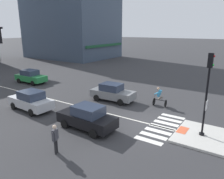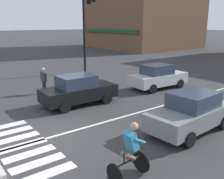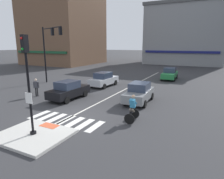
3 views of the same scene
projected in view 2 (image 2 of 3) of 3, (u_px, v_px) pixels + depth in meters
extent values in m
plane|color=#333335|center=(42.00, 140.00, 9.79)|extent=(300.00, 300.00, 0.00)
cube|color=silver|center=(5.00, 126.00, 11.08)|extent=(0.44, 1.80, 0.01)
cube|color=silver|center=(10.00, 132.00, 10.51)|extent=(0.44, 1.80, 0.01)
cube|color=silver|center=(16.00, 138.00, 9.93)|extent=(0.44, 1.80, 0.01)
cube|color=silver|center=(22.00, 146.00, 9.35)|extent=(0.44, 1.80, 0.01)
cube|color=silver|center=(30.00, 154.00, 8.77)|extent=(0.44, 1.80, 0.01)
cube|color=silver|center=(38.00, 163.00, 8.19)|extent=(0.44, 1.80, 0.01)
cube|color=silver|center=(48.00, 174.00, 7.61)|extent=(0.44, 1.80, 0.01)
cube|color=silver|center=(197.00, 96.00, 15.69)|extent=(0.14, 28.00, 0.01)
cylinder|color=black|center=(84.00, 34.00, 22.20)|extent=(0.18, 0.18, 6.82)
cube|color=#194C2D|center=(108.00, 31.00, 41.79)|extent=(14.19, 0.30, 0.50)
cube|color=slate|center=(190.00, 116.00, 10.48)|extent=(1.90, 4.18, 0.70)
cube|color=#2D384C|center=(194.00, 100.00, 10.40)|extent=(1.57, 1.97, 0.64)
cylinder|color=black|center=(190.00, 140.00, 9.16)|extent=(0.21, 0.61, 0.60)
cylinder|color=black|center=(154.00, 126.00, 10.39)|extent=(0.21, 0.61, 0.60)
cylinder|color=black|center=(224.00, 122.00, 10.75)|extent=(0.21, 0.61, 0.60)
cylinder|color=black|center=(190.00, 112.00, 11.98)|extent=(0.21, 0.61, 0.60)
cube|color=black|center=(79.00, 93.00, 13.95)|extent=(1.80, 4.14, 0.70)
cube|color=#2D384C|center=(76.00, 81.00, 13.70)|extent=(1.53, 1.94, 0.64)
cylinder|color=black|center=(91.00, 92.00, 15.42)|extent=(0.19, 0.60, 0.60)
cylinder|color=black|center=(107.00, 99.00, 14.12)|extent=(0.19, 0.60, 0.60)
cylinder|color=black|center=(52.00, 99.00, 13.97)|extent=(0.19, 0.60, 0.60)
cylinder|color=black|center=(65.00, 107.00, 12.67)|extent=(0.19, 0.60, 0.60)
cube|color=silver|center=(158.00, 79.00, 17.46)|extent=(1.91, 4.18, 0.70)
cube|color=#2D384C|center=(157.00, 69.00, 17.21)|extent=(1.57, 1.97, 0.64)
cylinder|color=black|center=(162.00, 79.00, 18.91)|extent=(0.21, 0.61, 0.60)
cylinder|color=black|center=(180.00, 84.00, 17.58)|extent=(0.21, 0.61, 0.60)
cylinder|color=black|center=(136.00, 84.00, 17.52)|extent=(0.21, 0.61, 0.60)
cylinder|color=black|center=(153.00, 89.00, 16.19)|extent=(0.21, 0.61, 0.60)
cylinder|color=black|center=(141.00, 162.00, 7.63)|extent=(0.66, 0.08, 0.66)
cylinder|color=black|center=(115.00, 175.00, 6.96)|extent=(0.66, 0.08, 0.66)
cylinder|color=black|center=(129.00, 161.00, 7.24)|extent=(0.11, 0.89, 0.05)
cylinder|color=black|center=(124.00, 158.00, 7.08)|extent=(0.04, 0.04, 0.30)
cylinder|color=black|center=(140.00, 147.00, 7.47)|extent=(0.44, 0.06, 0.04)
cylinder|color=#6B6051|center=(126.00, 155.00, 7.24)|extent=(0.14, 0.40, 0.33)
cylinder|color=#6B6051|center=(130.00, 157.00, 7.12)|extent=(0.14, 0.40, 0.33)
cube|color=#338CBF|center=(131.00, 141.00, 7.14)|extent=(0.36, 0.40, 0.60)
sphere|color=tan|center=(134.00, 126.00, 7.11)|extent=(0.22, 0.22, 0.22)
cylinder|color=#338CBF|center=(131.00, 137.00, 7.37)|extent=(0.11, 0.46, 0.31)
cylinder|color=#338CBF|center=(140.00, 141.00, 7.13)|extent=(0.11, 0.46, 0.31)
cylinder|color=black|center=(45.00, 87.00, 16.15)|extent=(0.12, 0.12, 0.82)
cylinder|color=black|center=(44.00, 87.00, 16.23)|extent=(0.12, 0.12, 0.82)
cube|color=#3F3F47|center=(44.00, 76.00, 16.01)|extent=(0.42, 0.34, 0.60)
cylinder|color=#3F3F47|center=(46.00, 77.00, 15.91)|extent=(0.09, 0.09, 0.56)
cylinder|color=#3F3F47|center=(41.00, 77.00, 16.14)|extent=(0.09, 0.09, 0.56)
sphere|color=beige|center=(43.00, 69.00, 15.90)|extent=(0.22, 0.22, 0.22)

